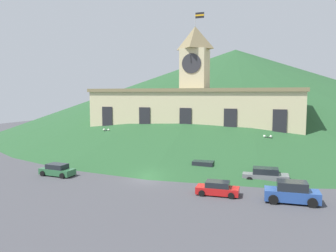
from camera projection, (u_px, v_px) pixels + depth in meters
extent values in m
plane|color=#424247|center=(147.00, 180.00, 39.95)|extent=(160.00, 160.00, 0.00)
cube|color=beige|center=(194.00, 122.00, 59.85)|extent=(37.16, 11.16, 10.88)
cube|color=olive|center=(195.00, 90.00, 59.29)|extent=(37.76, 11.76, 0.60)
cube|color=beige|center=(195.00, 69.00, 58.92)|extent=(4.50, 4.50, 7.00)
pyramid|color=olive|center=(195.00, 38.00, 58.38)|extent=(4.95, 4.95, 4.05)
cylinder|color=#2D2D33|center=(191.00, 63.00, 56.68)|extent=(3.42, 0.12, 3.42)
cube|color=black|center=(191.00, 59.00, 56.56)|extent=(0.21, 0.06, 1.41)
cylinder|color=#B2B2B7|center=(195.00, 19.00, 58.07)|extent=(0.10, 0.10, 2.40)
cube|color=black|center=(200.00, 15.00, 57.73)|extent=(1.60, 0.06, 1.00)
cube|color=gold|center=(200.00, 15.00, 57.70)|extent=(1.60, 0.04, 0.28)
cube|color=#232328|center=(107.00, 123.00, 59.62)|extent=(2.04, 0.16, 5.98)
cube|color=#232328|center=(145.00, 124.00, 57.10)|extent=(2.04, 0.16, 5.98)
cube|color=#232328|center=(185.00, 126.00, 54.58)|extent=(2.04, 0.16, 5.98)
cube|color=#232328|center=(230.00, 127.00, 52.05)|extent=(2.04, 0.16, 5.98)
cube|color=#232328|center=(279.00, 129.00, 49.53)|extent=(2.04, 0.16, 5.98)
cube|color=gold|center=(98.00, 148.00, 57.08)|extent=(5.96, 0.12, 2.35)
cube|color=black|center=(129.00, 150.00, 55.06)|extent=(5.96, 0.12, 2.35)
cube|color=gold|center=(162.00, 152.00, 53.03)|extent=(5.96, 0.12, 2.35)
cube|color=black|center=(198.00, 154.00, 51.01)|extent=(5.96, 0.12, 2.35)
cube|color=gold|center=(236.00, 157.00, 48.98)|extent=(5.96, 0.12, 2.35)
cube|color=black|center=(278.00, 159.00, 46.96)|extent=(5.96, 0.12, 2.35)
cone|color=#234C28|center=(235.00, 89.00, 104.39)|extent=(139.82, 139.82, 24.49)
cylinder|color=black|center=(106.00, 142.00, 57.29)|extent=(0.14, 0.14, 4.28)
cube|color=black|center=(106.00, 131.00, 57.10)|extent=(0.90, 0.08, 0.08)
sphere|color=white|center=(104.00, 130.00, 57.23)|extent=(0.36, 0.36, 0.36)
sphere|color=white|center=(108.00, 130.00, 56.93)|extent=(0.36, 0.36, 0.36)
cylinder|color=black|center=(185.00, 147.00, 52.39)|extent=(0.14, 0.14, 4.18)
cube|color=black|center=(185.00, 135.00, 52.20)|extent=(0.90, 0.08, 0.08)
sphere|color=white|center=(183.00, 134.00, 52.33)|extent=(0.36, 0.36, 0.36)
sphere|color=white|center=(188.00, 134.00, 52.03)|extent=(0.36, 0.36, 0.36)
cylinder|color=black|center=(267.00, 151.00, 48.11)|extent=(0.14, 0.14, 4.32)
cube|color=black|center=(268.00, 138.00, 47.92)|extent=(0.90, 0.08, 0.08)
sphere|color=white|center=(264.00, 136.00, 48.05)|extent=(0.36, 0.36, 0.36)
sphere|color=white|center=(271.00, 136.00, 47.75)|extent=(0.36, 0.36, 0.36)
cube|color=slate|center=(265.00, 177.00, 39.08)|extent=(5.43, 2.37, 0.87)
cube|color=#1E2328|center=(266.00, 171.00, 39.01)|extent=(3.04, 2.04, 0.71)
cylinder|color=black|center=(249.00, 180.00, 38.64)|extent=(0.79, 0.41, 0.77)
cylinder|color=black|center=(250.00, 176.00, 40.55)|extent=(0.79, 0.41, 0.77)
cylinder|color=black|center=(282.00, 182.00, 37.66)|extent=(0.79, 0.41, 0.77)
cylinder|color=black|center=(281.00, 178.00, 39.57)|extent=(0.79, 0.41, 0.77)
cube|color=black|center=(203.00, 170.00, 42.90)|extent=(4.96, 2.15, 0.89)
cube|color=#1E2328|center=(203.00, 164.00, 42.82)|extent=(2.75, 1.92, 0.73)
cylinder|color=black|center=(217.00, 171.00, 43.35)|extent=(0.80, 0.38, 0.79)
cylinder|color=black|center=(215.00, 174.00, 41.46)|extent=(0.80, 0.38, 0.79)
cylinder|color=black|center=(193.00, 169.00, 44.39)|extent=(0.80, 0.38, 0.79)
cylinder|color=black|center=(189.00, 172.00, 42.50)|extent=(0.80, 0.38, 0.79)
cube|color=#2D663D|center=(57.00, 172.00, 42.27)|extent=(4.67, 2.00, 0.77)
cube|color=#1E2328|center=(57.00, 166.00, 42.20)|extent=(2.60, 1.76, 0.63)
cylinder|color=black|center=(43.00, 173.00, 42.05)|extent=(0.70, 0.35, 0.68)
cylinder|color=black|center=(53.00, 170.00, 43.71)|extent=(0.70, 0.35, 0.68)
cylinder|color=black|center=(62.00, 176.00, 40.87)|extent=(0.70, 0.35, 0.68)
cylinder|color=black|center=(72.00, 173.00, 42.52)|extent=(0.70, 0.35, 0.68)
cube|color=#B7B7BC|center=(78.00, 154.00, 54.60)|extent=(4.03, 2.04, 0.74)
cube|color=#1E2328|center=(78.00, 150.00, 54.53)|extent=(2.27, 1.75, 0.61)
cylinder|color=black|center=(69.00, 156.00, 54.14)|extent=(0.68, 0.36, 0.66)
cylinder|color=black|center=(74.00, 154.00, 55.77)|extent=(0.68, 0.36, 0.66)
cylinder|color=black|center=(83.00, 157.00, 53.46)|extent=(0.68, 0.36, 0.66)
cylinder|color=black|center=(88.00, 155.00, 55.09)|extent=(0.68, 0.36, 0.66)
cube|color=red|center=(217.00, 190.00, 34.17)|extent=(4.50, 2.07, 0.72)
cube|color=#1E2328|center=(218.00, 184.00, 34.11)|extent=(2.52, 1.81, 0.59)
cylinder|color=black|center=(233.00, 191.00, 34.63)|extent=(0.66, 0.36, 0.64)
cylinder|color=black|center=(231.00, 196.00, 32.91)|extent=(0.66, 0.36, 0.64)
cylinder|color=black|center=(205.00, 188.00, 35.47)|extent=(0.66, 0.36, 0.64)
cylinder|color=black|center=(202.00, 193.00, 33.75)|extent=(0.66, 0.36, 0.64)
cube|color=#284C99|center=(292.00, 195.00, 31.75)|extent=(5.24, 2.39, 1.04)
cube|color=#1E2328|center=(292.00, 186.00, 31.66)|extent=(2.94, 2.05, 0.85)
cylinder|color=black|center=(309.00, 196.00, 32.27)|extent=(0.95, 0.43, 0.92)
cylinder|color=black|center=(312.00, 203.00, 30.35)|extent=(0.95, 0.43, 0.92)
cylinder|color=black|center=(272.00, 193.00, 33.19)|extent=(0.95, 0.43, 0.92)
cylinder|color=black|center=(273.00, 200.00, 31.28)|extent=(0.95, 0.43, 0.92)
cylinder|color=#33567A|center=(205.00, 161.00, 49.42)|extent=(0.19, 0.19, 0.81)
cylinder|color=#33567A|center=(204.00, 161.00, 49.43)|extent=(0.19, 0.19, 0.81)
cylinder|color=#33567A|center=(204.00, 156.00, 49.35)|extent=(0.46, 0.46, 0.64)
sphere|color=beige|center=(205.00, 153.00, 49.31)|extent=(0.27, 0.27, 0.27)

